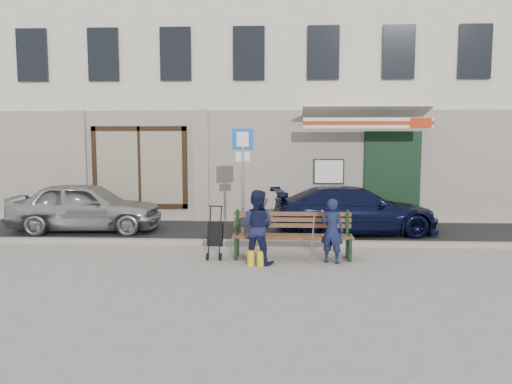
# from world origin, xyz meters

# --- Properties ---
(ground) EXTENTS (80.00, 80.00, 0.00)m
(ground) POSITION_xyz_m (0.00, 0.00, 0.00)
(ground) COLOR #9E9991
(ground) RESTS_ON ground
(asphalt_lane) EXTENTS (60.00, 3.20, 0.01)m
(asphalt_lane) POSITION_xyz_m (0.00, 3.10, 0.01)
(asphalt_lane) COLOR #282828
(asphalt_lane) RESTS_ON ground
(curb) EXTENTS (60.00, 0.18, 0.12)m
(curb) POSITION_xyz_m (0.00, 1.50, 0.06)
(curb) COLOR #9E9384
(curb) RESTS_ON ground
(building) EXTENTS (20.00, 8.27, 10.00)m
(building) POSITION_xyz_m (0.01, 8.45, 4.97)
(building) COLOR beige
(building) RESTS_ON ground
(car_silver) EXTENTS (3.88, 1.73, 1.30)m
(car_silver) POSITION_xyz_m (-4.09, 2.98, 0.65)
(car_silver) COLOR #A5A6AA
(car_silver) RESTS_ON ground
(car_navy) EXTENTS (4.33, 2.22, 1.20)m
(car_navy) POSITION_xyz_m (2.78, 2.97, 0.60)
(car_navy) COLOR black
(car_navy) RESTS_ON ground
(parking_sign) EXTENTS (0.48, 0.10, 2.62)m
(parking_sign) POSITION_xyz_m (0.05, 1.79, 1.75)
(parking_sign) COLOR gray
(parking_sign) RESTS_ON ground
(bench) EXTENTS (2.40, 1.17, 0.98)m
(bench) POSITION_xyz_m (1.11, 0.35, 0.46)
(bench) COLOR brown
(bench) RESTS_ON ground
(man) EXTENTS (0.54, 0.46, 1.26)m
(man) POSITION_xyz_m (1.91, 0.01, 0.63)
(man) COLOR #161C3C
(man) RESTS_ON ground
(woman) EXTENTS (0.81, 0.70, 1.43)m
(woman) POSITION_xyz_m (0.46, -0.13, 0.71)
(woman) COLOR #151B3C
(woman) RESTS_ON ground
(stroller) EXTENTS (0.32, 0.44, 1.05)m
(stroller) POSITION_xyz_m (-0.39, 0.28, 0.47)
(stroller) COLOR black
(stroller) RESTS_ON ground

